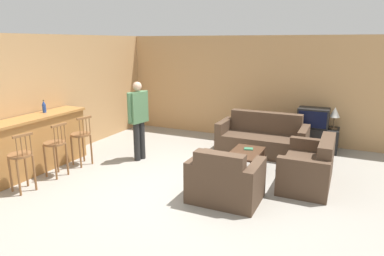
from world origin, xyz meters
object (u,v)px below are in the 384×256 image
at_px(bar_chair_mid, 55,148).
at_px(book_on_table, 249,149).
at_px(bar_chair_near, 21,160).
at_px(person_by_window, 138,116).
at_px(couch_far, 262,139).
at_px(bottle, 44,107).
at_px(table_lamp, 335,113).
at_px(coffee_table, 246,155).
at_px(loveseat_right, 310,168).
at_px(tv, 313,118).
at_px(armchair_near, 225,182).
at_px(bar_chair_far, 81,138).
at_px(tv_unit, 311,138).

distance_m(bar_chair_mid, book_on_table, 3.63).
distance_m(bar_chair_near, person_by_window, 2.38).
distance_m(couch_far, bottle, 4.66).
bearing_deg(couch_far, table_lamp, 28.15).
relative_size(couch_far, coffee_table, 2.11).
relative_size(loveseat_right, coffee_table, 1.58).
bearing_deg(couch_far, tv, 37.83).
bearing_deg(person_by_window, armchair_near, -25.31).
height_order(bar_chair_far, armchair_near, bar_chair_far).
distance_m(tv_unit, person_by_window, 4.02).
bearing_deg(bar_chair_near, tv_unit, 47.27).
distance_m(loveseat_right, bottle, 5.19).
relative_size(tv_unit, table_lamp, 2.30).
height_order(bar_chair_mid, table_lamp, table_lamp).
bearing_deg(couch_far, bottle, -146.52).
bearing_deg(loveseat_right, person_by_window, -177.87).
distance_m(bottle, person_by_window, 1.86).
bearing_deg(armchair_near, coffee_table, 91.74).
bearing_deg(coffee_table, table_lamp, 55.64).
bearing_deg(loveseat_right, armchair_near, -132.99).
relative_size(bar_chair_far, couch_far, 0.53).
bearing_deg(tv, bar_chair_mid, -137.90).
bearing_deg(tv, loveseat_right, -84.81).
relative_size(table_lamp, person_by_window, 0.30).
bearing_deg(table_lamp, bar_chair_mid, -140.79).
bearing_deg(bar_chair_mid, couch_far, 43.32).
bearing_deg(book_on_table, armchair_near, -88.75).
distance_m(loveseat_right, tv_unit, 2.17).
xyz_separation_m(bar_chair_mid, table_lamp, (4.57, 3.72, 0.34)).
height_order(armchair_near, book_on_table, armchair_near).
bearing_deg(bottle, book_on_table, 19.62).
xyz_separation_m(coffee_table, table_lamp, (1.42, 2.08, 0.54)).
height_order(couch_far, armchair_near, couch_far).
xyz_separation_m(coffee_table, tv_unit, (0.98, 2.08, -0.09)).
bearing_deg(bar_chair_mid, bar_chair_far, 90.02).
xyz_separation_m(couch_far, bottle, (-3.82, -2.53, 0.88)).
height_order(tv, table_lamp, table_lamp).
relative_size(tv_unit, tv, 1.71).
relative_size(tv, person_by_window, 0.41).
xyz_separation_m(bar_chair_far, table_lamp, (4.57, 3.05, 0.34)).
bearing_deg(bar_chair_mid, tv_unit, 42.12).
height_order(armchair_near, loveseat_right, armchair_near).
bearing_deg(bar_chair_mid, person_by_window, 58.64).
xyz_separation_m(tv, table_lamp, (0.45, 0.00, 0.14)).
height_order(bar_chair_near, tv, bar_chair_near).
bearing_deg(bar_chair_far, bar_chair_mid, -89.98).
height_order(bar_chair_mid, tv_unit, bar_chair_mid).
bearing_deg(coffee_table, tv, 64.82).
xyz_separation_m(bar_chair_near, bottle, (-0.68, 1.17, 0.63)).
bearing_deg(bar_chair_mid, book_on_table, 29.77).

